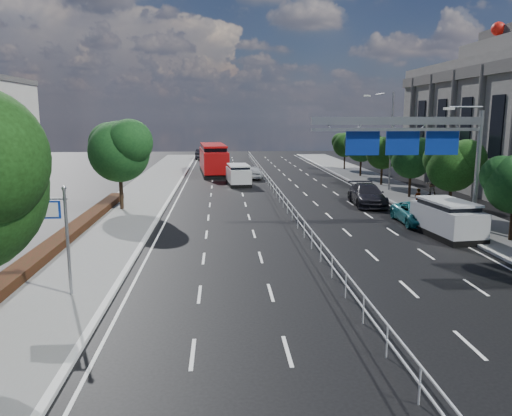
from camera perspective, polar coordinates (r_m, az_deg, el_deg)
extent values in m
plane|color=black|center=(20.46, 9.61, -9.32)|extent=(160.00, 160.00, 0.00)
cube|color=slate|center=(21.02, -22.99, -9.29)|extent=(5.00, 140.00, 0.14)
cube|color=silver|center=(20.35, -16.22, -9.50)|extent=(0.25, 140.00, 0.15)
cube|color=silver|center=(41.87, 2.44, 2.40)|extent=(0.05, 85.00, 0.05)
cube|color=silver|center=(41.94, 2.43, 1.79)|extent=(0.05, 85.00, 0.05)
cube|color=black|center=(26.03, -23.28, -4.90)|extent=(1.00, 36.00, 0.44)
cylinder|color=gray|center=(20.14, -20.70, -3.94)|extent=(0.12, 0.12, 4.20)
sphere|color=gray|center=(19.74, -21.10, 2.12)|extent=(0.18, 0.18, 0.18)
cylinder|color=gray|center=(19.97, -22.54, 0.95)|extent=(1.30, 0.07, 0.07)
cube|color=navy|center=(20.13, -23.27, -0.19)|extent=(1.35, 0.06, 0.68)
cube|color=white|center=(20.16, -23.23, -0.17)|extent=(1.20, 0.01, 0.54)
cube|color=white|center=(20.10, -23.30, -0.21)|extent=(1.20, 0.01, 0.54)
cylinder|color=gray|center=(32.68, 23.95, 3.82)|extent=(0.28, 0.28, 7.20)
cube|color=gray|center=(30.48, 15.93, 9.56)|extent=(10.20, 0.25, 0.45)
cube|color=gray|center=(30.49, 15.88, 8.63)|extent=(10.20, 0.18, 0.18)
cylinder|color=gray|center=(32.06, 22.86, 10.61)|extent=(2.00, 0.10, 0.10)
cube|color=silver|center=(31.62, 21.20, 10.55)|extent=(0.60, 0.25, 0.15)
cube|color=navy|center=(31.74, 20.49, 6.98)|extent=(2.00, 0.08, 1.40)
cube|color=white|center=(31.79, 20.45, 6.98)|extent=(1.80, 0.02, 1.20)
cube|color=navy|center=(30.83, 16.40, 7.13)|extent=(2.00, 0.08, 1.40)
cube|color=white|center=(30.88, 16.37, 7.13)|extent=(1.80, 0.02, 1.20)
cube|color=navy|center=(30.08, 12.07, 7.25)|extent=(2.00, 0.08, 1.40)
cube|color=white|center=(30.13, 12.05, 7.25)|extent=(1.80, 0.02, 1.20)
cylinder|color=gray|center=(47.36, 15.18, 7.24)|extent=(0.16, 0.16, 9.00)
cylinder|color=gray|center=(46.96, 14.02, 12.52)|extent=(0.10, 2.40, 0.10)
cube|color=silver|center=(46.60, 12.58, 12.42)|extent=(0.60, 0.25, 0.15)
cube|color=#4C4947|center=(46.22, 24.63, 14.18)|extent=(0.40, 36.00, 1.00)
sphere|color=#B2140C|center=(47.01, 25.95, 17.94)|extent=(1.10, 1.10, 1.10)
cylinder|color=black|center=(37.76, -15.17, 2.31)|extent=(0.28, 0.28, 3.50)
sphere|color=#113515|center=(37.49, -15.36, 6.23)|extent=(4.40, 4.40, 4.40)
sphere|color=#113515|center=(36.64, -14.25, 7.29)|extent=(3.30, 3.30, 3.30)
sphere|color=#113515|center=(38.26, -16.35, 7.10)|extent=(3.08, 3.08, 3.08)
cylinder|color=black|center=(30.72, 27.21, -1.15)|extent=(0.21, 0.21, 2.60)
sphere|color=#113515|center=(30.51, 26.22, 3.31)|extent=(2.24, 2.24, 2.24)
cylinder|color=black|center=(37.21, 21.31, 1.29)|extent=(0.22, 0.22, 2.80)
sphere|color=black|center=(36.96, 21.52, 4.47)|extent=(3.50, 3.50, 3.50)
sphere|color=black|center=(36.75, 22.92, 5.22)|extent=(2.62, 2.62, 2.62)
sphere|color=black|center=(37.14, 20.36, 5.26)|extent=(2.45, 2.45, 2.45)
cylinder|color=black|center=(44.03, 17.17, 2.80)|extent=(0.22, 0.22, 2.70)
sphere|color=#113515|center=(43.83, 17.31, 5.39)|extent=(3.30, 3.30, 3.30)
sphere|color=#113515|center=(43.57, 18.40, 6.02)|extent=(2.48, 2.48, 2.47)
sphere|color=#113515|center=(44.05, 16.41, 6.03)|extent=(2.31, 2.31, 2.31)
cylinder|color=black|center=(51.05, 14.16, 3.92)|extent=(0.21, 0.21, 2.65)
sphere|color=black|center=(50.87, 14.26, 6.11)|extent=(3.20, 3.20, 3.20)
sphere|color=black|center=(50.59, 15.15, 6.65)|extent=(2.40, 2.40, 2.40)
sphere|color=black|center=(51.13, 13.51, 6.64)|extent=(2.24, 2.24, 2.24)
cylinder|color=black|center=(58.17, 11.87, 4.88)|extent=(0.23, 0.23, 2.85)
sphere|color=#113515|center=(58.01, 11.95, 6.95)|extent=(3.60, 3.60, 3.60)
sphere|color=#113515|center=(57.67, 12.81, 7.47)|extent=(2.70, 2.70, 2.70)
sphere|color=#113515|center=(58.34, 11.22, 7.45)|extent=(2.52, 2.52, 2.52)
cylinder|color=black|center=(65.40, 10.08, 5.43)|extent=(0.21, 0.21, 2.60)
sphere|color=black|center=(65.26, 10.13, 7.11)|extent=(3.10, 3.10, 3.10)
sphere|color=black|center=(64.94, 10.78, 7.53)|extent=(2.32, 2.33, 2.32)
sphere|color=black|center=(65.56, 9.58, 7.51)|extent=(2.17, 2.17, 2.17)
cube|color=black|center=(50.39, -2.03, 2.83)|extent=(2.51, 4.97, 0.34)
cube|color=silver|center=(50.29, -2.03, 3.77)|extent=(2.46, 4.87, 1.42)
cube|color=black|center=(50.21, -2.04, 4.57)|extent=(2.17, 3.55, 0.63)
cube|color=silver|center=(50.18, -2.04, 4.93)|extent=(2.28, 3.84, 0.13)
cylinder|color=black|center=(48.74, -2.79, 2.78)|extent=(0.36, 0.73, 0.71)
cylinder|color=black|center=(48.96, -0.80, 2.82)|extent=(0.36, 0.73, 0.71)
cylinder|color=black|center=(51.80, -3.18, 3.23)|extent=(0.36, 0.73, 0.71)
cylinder|color=black|center=(52.01, -1.31, 3.27)|extent=(0.36, 0.73, 0.71)
cube|color=black|center=(60.44, -4.88, 4.08)|extent=(3.78, 12.06, 0.35)
cube|color=#A00B0B|center=(60.29, -4.91, 5.52)|extent=(3.71, 11.83, 2.41)
cube|color=black|center=(60.20, -4.92, 6.66)|extent=(3.22, 8.56, 1.06)
cube|color=#A00B0B|center=(60.16, -4.93, 7.17)|extent=(3.39, 9.27, 0.21)
cylinder|color=black|center=(56.54, -5.80, 3.82)|extent=(0.37, 0.75, 0.73)
cylinder|color=black|center=(56.70, -3.44, 3.87)|extent=(0.37, 0.75, 0.73)
cylinder|color=black|center=(64.17, -6.16, 4.60)|extent=(0.37, 0.75, 0.73)
cylinder|color=black|center=(64.31, -4.08, 4.65)|extent=(0.37, 0.75, 0.73)
imported|color=silver|center=(55.55, -0.21, 4.13)|extent=(2.07, 4.41, 1.46)
imported|color=black|center=(81.17, -6.12, 6.16)|extent=(2.21, 5.25, 1.68)
cube|color=black|center=(31.00, 20.89, -2.71)|extent=(2.65, 5.27, 0.35)
cube|color=silver|center=(30.83, 20.99, -1.19)|extent=(2.60, 5.16, 1.43)
cube|color=black|center=(30.70, 21.08, 0.12)|extent=(2.29, 3.76, 0.63)
cube|color=silver|center=(30.65, 21.11, 0.70)|extent=(2.41, 4.07, 0.13)
cylinder|color=black|center=(29.14, 21.04, -3.16)|extent=(0.37, 0.74, 0.71)
cylinder|color=black|center=(30.08, 23.95, -2.96)|extent=(0.37, 0.74, 0.71)
cylinder|color=black|center=(31.92, 18.05, -1.83)|extent=(0.37, 0.74, 0.71)
cylinder|color=black|center=(32.78, 20.79, -1.69)|extent=(0.37, 0.74, 0.71)
imported|color=#1A6E75|center=(33.75, 17.95, -0.61)|extent=(2.45, 5.00, 1.37)
imported|color=black|center=(39.83, 12.59, 1.48)|extent=(2.65, 5.78, 1.64)
imported|color=gray|center=(38.19, 18.00, 0.99)|extent=(0.66, 0.55, 1.56)
imported|color=gray|center=(45.60, 19.39, 2.60)|extent=(1.07, 0.92, 1.91)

